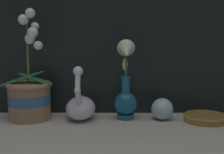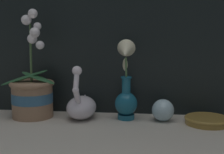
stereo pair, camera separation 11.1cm
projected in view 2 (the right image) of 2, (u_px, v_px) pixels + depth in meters
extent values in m
plane|color=#BCB2A3|center=(117.00, 129.00, 1.02)|extent=(2.80, 2.80, 0.00)
cylinder|color=#9E7556|center=(33.00, 99.00, 1.16)|extent=(0.15, 0.15, 0.13)
cylinder|color=#386689|center=(32.00, 97.00, 1.16)|extent=(0.15, 0.15, 0.04)
torus|color=#9E7556|center=(32.00, 84.00, 1.16)|extent=(0.16, 0.16, 0.02)
cylinder|color=#4C6B3D|center=(31.00, 48.00, 1.14)|extent=(0.01, 0.02, 0.25)
ellipsoid|color=#2D6038|center=(38.00, 78.00, 1.14)|extent=(0.14, 0.07, 0.05)
ellipsoid|color=#2D6038|center=(24.00, 78.00, 1.15)|extent=(0.18, 0.09, 0.06)
sphere|color=white|center=(33.00, 14.00, 1.11)|extent=(0.03, 0.03, 0.03)
sphere|color=white|center=(26.00, 20.00, 1.11)|extent=(0.04, 0.04, 0.04)
sphere|color=white|center=(37.00, 26.00, 1.12)|extent=(0.03, 0.03, 0.03)
sphere|color=white|center=(35.00, 32.00, 1.10)|extent=(0.04, 0.04, 0.04)
sphere|color=white|center=(32.00, 39.00, 1.11)|extent=(0.04, 0.04, 0.04)
sphere|color=white|center=(40.00, 45.00, 1.11)|extent=(0.03, 0.03, 0.03)
ellipsoid|color=white|center=(81.00, 107.00, 1.14)|extent=(0.11, 0.16, 0.08)
cone|color=white|center=(85.00, 101.00, 1.20)|extent=(0.05, 0.07, 0.07)
cylinder|color=white|center=(77.00, 97.00, 1.07)|extent=(0.02, 0.06, 0.07)
sphere|color=white|center=(76.00, 90.00, 1.05)|extent=(0.02, 0.02, 0.02)
cylinder|color=white|center=(76.00, 80.00, 1.05)|extent=(0.02, 0.04, 0.07)
sphere|color=white|center=(77.00, 71.00, 1.06)|extent=(0.03, 0.03, 0.03)
cylinder|color=#195B75|center=(126.00, 117.00, 1.14)|extent=(0.06, 0.06, 0.02)
ellipsoid|color=#195B75|center=(126.00, 104.00, 1.13)|extent=(0.08, 0.08, 0.09)
cylinder|color=#195B75|center=(126.00, 85.00, 1.12)|extent=(0.03, 0.03, 0.06)
torus|color=#195B75|center=(126.00, 77.00, 1.12)|extent=(0.04, 0.04, 0.01)
cylinder|color=#567A47|center=(126.00, 68.00, 1.10)|extent=(0.01, 0.04, 0.08)
cone|color=beige|center=(126.00, 52.00, 1.07)|extent=(0.06, 0.09, 0.08)
ellipsoid|color=beige|center=(125.00, 65.00, 1.11)|extent=(0.02, 0.02, 0.04)
sphere|color=silver|center=(163.00, 110.00, 1.11)|extent=(0.08, 0.08, 0.08)
cylinder|color=olive|center=(207.00, 121.00, 1.08)|extent=(0.15, 0.15, 0.02)
torus|color=olive|center=(207.00, 119.00, 1.08)|extent=(0.15, 0.15, 0.01)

